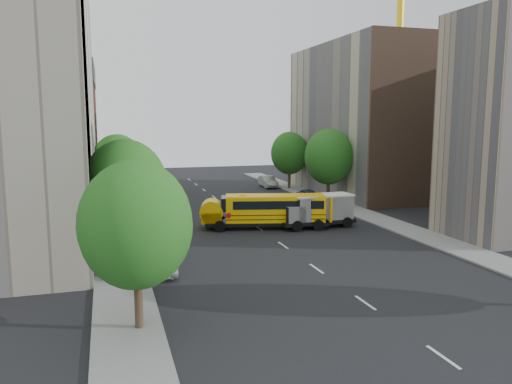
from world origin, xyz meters
name	(u,v)px	position (x,y,z in m)	size (l,w,h in m)	color
ground	(274,239)	(0.00, 0.00, 0.00)	(120.00, 120.00, 0.00)	black
sidewalk_left	(117,234)	(-11.50, 5.00, 0.06)	(3.00, 80.00, 0.12)	slate
sidewalk_right	(374,218)	(11.50, 5.00, 0.06)	(3.00, 80.00, 0.12)	slate
lane_markings	(240,215)	(0.00, 10.00, 0.01)	(0.15, 64.00, 0.01)	silver
building_left_cream	(21,107)	(-18.00, 6.00, 10.00)	(10.00, 26.00, 20.00)	beige
building_left_redbrick	(52,142)	(-18.00, 28.00, 6.50)	(10.00, 15.00, 13.00)	maroon
building_right_far	(361,120)	(18.00, 20.00, 9.00)	(10.00, 22.00, 18.00)	#B7AA8E
building_right_sidewall	(414,120)	(18.00, 9.00, 9.00)	(10.10, 0.30, 18.00)	brown
tower_crane	(414,8)	(30.25, 28.00, 24.48)	(28.50, 1.20, 35.75)	yellow
street_tree_0	(136,225)	(-11.00, -14.00, 4.64)	(4.80, 4.80, 7.41)	#38281C
street_tree_1	(126,187)	(-11.00, -4.00, 4.95)	(5.12, 5.12, 7.90)	#38281C
street_tree_2	(118,164)	(-11.00, 14.00, 4.83)	(4.99, 4.99, 7.71)	#38281C
street_tree_4	(329,157)	(11.00, 14.00, 5.08)	(5.25, 5.25, 8.10)	#38281C
street_tree_5	(289,153)	(11.00, 26.00, 4.70)	(4.86, 4.86, 7.51)	#38281C
school_bus	(266,209)	(0.57, 3.93, 1.61)	(10.47, 4.69, 2.89)	black
safari_truck	(317,210)	(4.86, 3.00, 1.47)	(6.59, 2.67, 2.78)	black
parked_car_0	(161,259)	(-9.18, -5.92, 0.78)	(1.84, 4.56, 1.56)	#B7B5BC
parked_car_1	(148,216)	(-8.80, 8.12, 0.78)	(1.65, 4.74, 1.56)	white
parked_car_2	(132,198)	(-9.60, 18.81, 0.81)	(2.67, 5.79, 1.61)	black
parked_car_4	(309,196)	(9.23, 15.08, 0.73)	(1.73, 4.30, 1.46)	#384762
parked_car_5	(268,182)	(8.80, 28.28, 0.78)	(1.64, 4.71, 1.55)	#A2A19C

